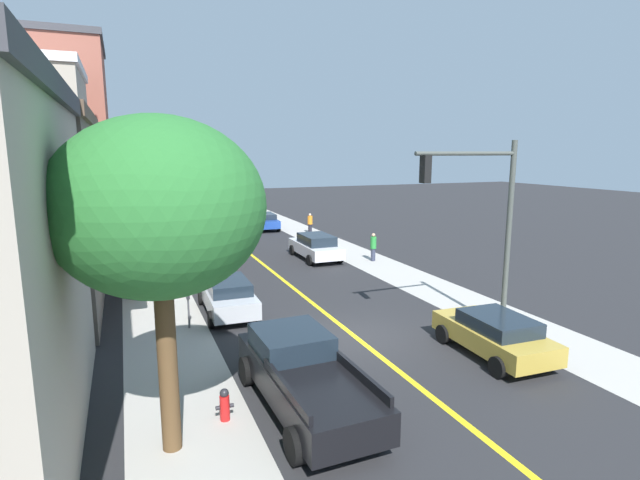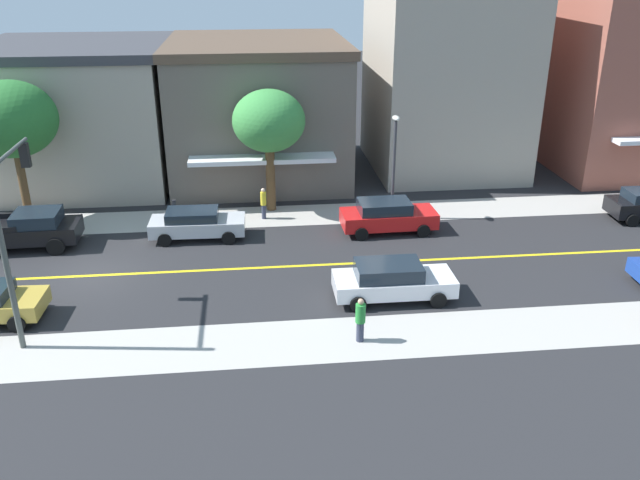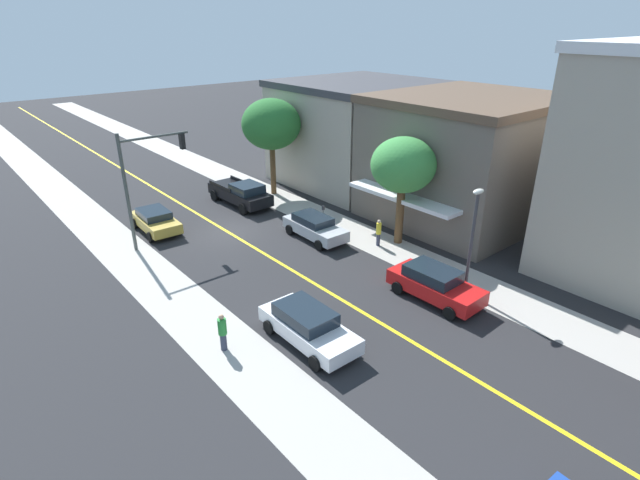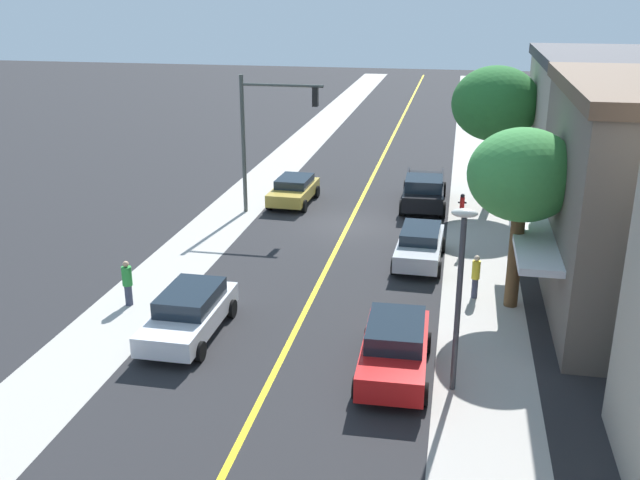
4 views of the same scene
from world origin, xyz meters
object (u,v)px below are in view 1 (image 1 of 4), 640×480
at_px(fire_hydrant, 225,405).
at_px(blue_sedan_right_curb, 264,221).
at_px(gold_sedan_right_curb, 494,334).
at_px(black_sedan_left_curb, 172,220).
at_px(white_sedan_right_curb, 316,246).
at_px(silver_sedan_left_curb, 228,295).
at_px(street_tree_left_near, 158,209).
at_px(street_lamp, 163,206).
at_px(pedestrian_orange_shirt, 310,223).
at_px(red_sedan_left_curb, 198,250).
at_px(pedestrian_green_shirt, 373,246).
at_px(parking_meter, 188,305).
at_px(street_tree_right_corner, 126,191).
at_px(pedestrian_yellow_shirt, 163,278).
at_px(traffic_light_mast, 484,209).
at_px(black_pickup_truck, 303,374).

height_order(fire_hydrant, blue_sedan_right_curb, blue_sedan_right_curb).
xyz_separation_m(gold_sedan_right_curb, black_sedan_left_curb, (-7.06, 30.49, 0.08)).
bearing_deg(white_sedan_right_curb, silver_sedan_left_curb, 139.38).
xyz_separation_m(street_tree_left_near, blue_sedan_right_curb, (10.20, 29.12, -4.58)).
height_order(street_lamp, pedestrian_orange_shirt, street_lamp).
relative_size(red_sedan_left_curb, pedestrian_green_shirt, 2.78).
bearing_deg(gold_sedan_right_curb, blue_sedan_right_curb, 1.86).
relative_size(street_tree_left_near, parking_meter, 5.19).
height_order(white_sedan_right_curb, gold_sedan_right_curb, white_sedan_right_curb).
bearing_deg(parking_meter, black_sedan_left_curb, 86.03).
xyz_separation_m(parking_meter, pedestrian_green_shirt, (11.69, 7.49, -0.03)).
distance_m(silver_sedan_left_curb, pedestrian_green_shirt, 11.83).
bearing_deg(white_sedan_right_curb, gold_sedan_right_curb, -179.53).
relative_size(street_lamp, white_sedan_right_curb, 1.13).
distance_m(street_tree_right_corner, gold_sedan_right_curb, 15.85).
relative_size(blue_sedan_right_curb, silver_sedan_left_curb, 1.00).
bearing_deg(pedestrian_green_shirt, fire_hydrant, -19.21).
bearing_deg(street_tree_left_near, silver_sedan_left_curb, 70.94).
xyz_separation_m(street_lamp, pedestrian_orange_shirt, (11.69, 7.34, -2.58)).
xyz_separation_m(street_lamp, silver_sedan_left_curb, (1.57, -9.89, -2.64)).
relative_size(fire_hydrant, pedestrian_orange_shirt, 0.51).
xyz_separation_m(silver_sedan_left_curb, black_sedan_left_curb, (0.00, 23.13, 0.06)).
bearing_deg(gold_sedan_right_curb, pedestrian_yellow_shirt, 43.27).
relative_size(traffic_light_mast, street_lamp, 1.27).
distance_m(silver_sedan_left_curb, black_sedan_left_curb, 23.13).
xyz_separation_m(blue_sedan_right_curb, black_sedan_left_curb, (-7.21, 2.68, 0.08)).
height_order(street_tree_right_corner, fire_hydrant, street_tree_right_corner).
bearing_deg(blue_sedan_right_curb, pedestrian_yellow_shirt, 153.76).
bearing_deg(red_sedan_left_curb, traffic_light_mast, -153.46).
xyz_separation_m(traffic_light_mast, silver_sedan_left_curb, (-8.00, 5.47, -3.72)).
distance_m(street_tree_right_corner, fire_hydrant, 12.62).
xyz_separation_m(red_sedan_left_curb, black_pickup_truck, (0.14, -17.37, 0.06)).
xyz_separation_m(street_tree_right_corner, parking_meter, (1.82, -4.90, -3.87)).
distance_m(parking_meter, white_sedan_right_curb, 12.71).
bearing_deg(street_tree_right_corner, red_sedan_left_curb, 56.71).
bearing_deg(black_pickup_truck, silver_sedan_left_curb, 0.64).
height_order(street_lamp, blue_sedan_right_curb, street_lamp).
bearing_deg(street_tree_left_near, traffic_light_mast, 16.26).
bearing_deg(street_tree_left_near, gold_sedan_right_curb, 7.42).
relative_size(street_lamp, blue_sedan_right_curb, 1.19).
distance_m(street_lamp, pedestrian_yellow_shirt, 7.11).
bearing_deg(fire_hydrant, pedestrian_green_shirt, 50.70).
distance_m(street_lamp, blue_sedan_right_curb, 13.99).
xyz_separation_m(street_tree_right_corner, street_lamp, (1.93, 6.17, -1.38)).
bearing_deg(blue_sedan_right_curb, white_sedan_right_curb, -178.42).
distance_m(fire_hydrant, white_sedan_right_curb, 18.27).
bearing_deg(traffic_light_mast, red_sedan_left_curb, -62.02).
xyz_separation_m(street_lamp, pedestrian_yellow_shirt, (-0.65, -6.61, -2.52)).
height_order(parking_meter, street_lamp, street_lamp).
bearing_deg(traffic_light_mast, gold_sedan_right_curb, 63.72).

